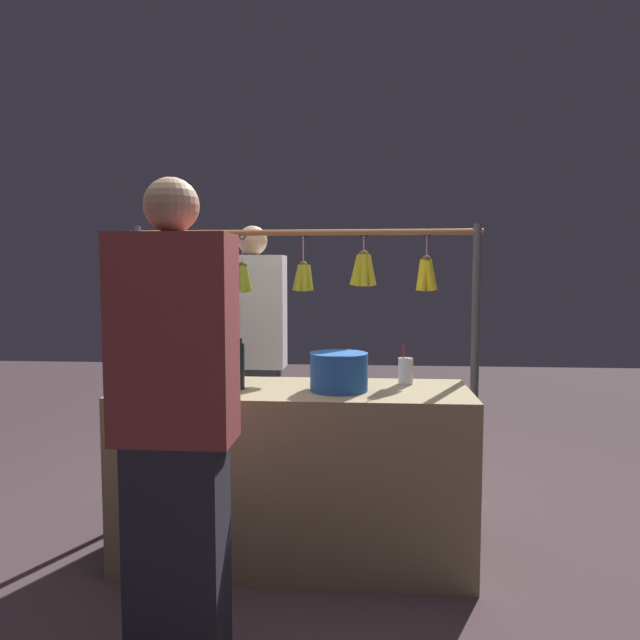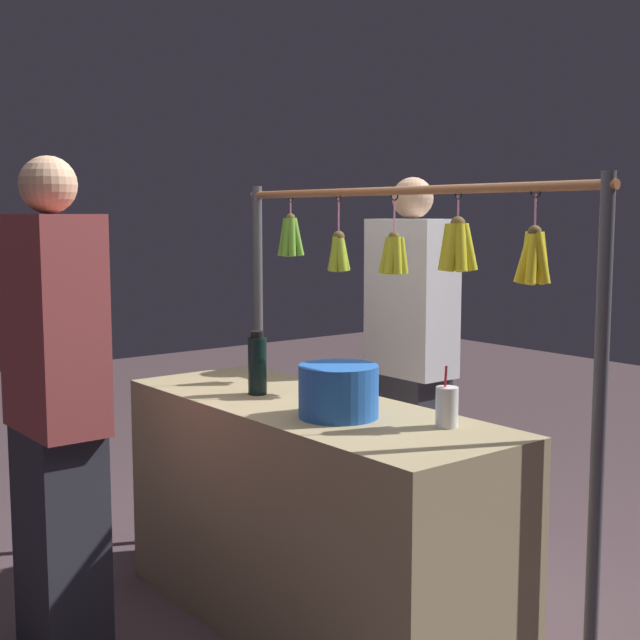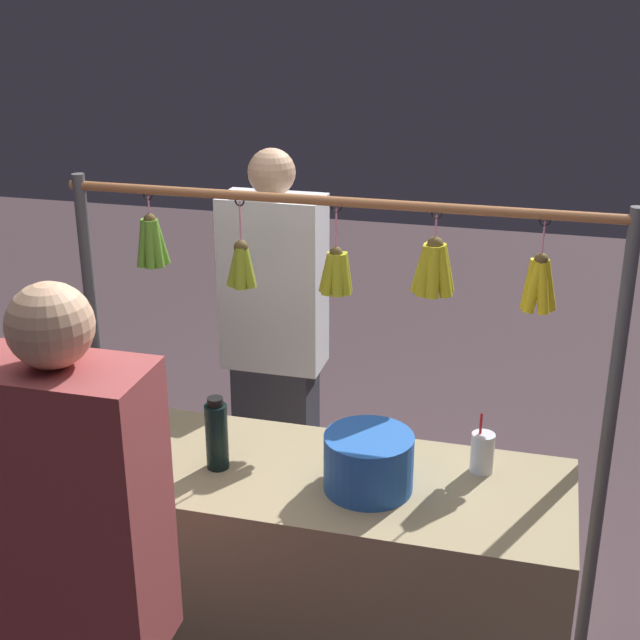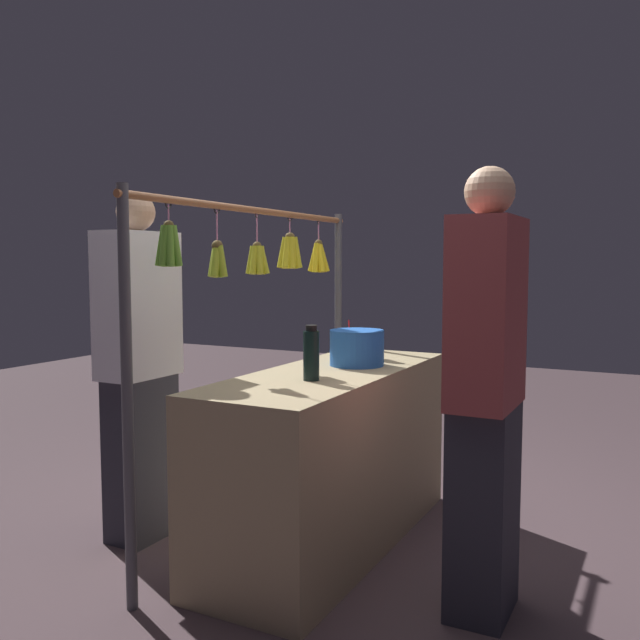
# 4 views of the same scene
# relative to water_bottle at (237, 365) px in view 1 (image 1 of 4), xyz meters

# --- Properties ---
(ground_plane) EXTENTS (12.00, 12.00, 0.00)m
(ground_plane) POSITION_rel_water_bottle_xyz_m (-0.27, -0.04, -0.94)
(ground_plane) COLOR #4A393D
(market_counter) EXTENTS (1.64, 0.58, 0.83)m
(market_counter) POSITION_rel_water_bottle_xyz_m (-0.27, -0.04, -0.53)
(market_counter) COLOR tan
(market_counter) RESTS_ON ground
(display_rack) EXTENTS (1.88, 0.14, 1.63)m
(display_rack) POSITION_rel_water_bottle_xyz_m (-0.29, -0.44, 0.23)
(display_rack) COLOR #4C4C51
(display_rack) RESTS_ON ground
(water_bottle) EXTENTS (0.07, 0.07, 0.24)m
(water_bottle) POSITION_rel_water_bottle_xyz_m (0.00, 0.00, 0.00)
(water_bottle) COLOR black
(water_bottle) RESTS_ON market_counter
(blue_bucket) EXTENTS (0.27, 0.27, 0.18)m
(blue_bucket) POSITION_rel_water_bottle_xyz_m (-0.48, -0.00, -0.03)
(blue_bucket) COLOR blue
(blue_bucket) RESTS_ON market_counter
(drink_cup) EXTENTS (0.07, 0.07, 0.19)m
(drink_cup) POSITION_rel_water_bottle_xyz_m (-0.80, -0.18, -0.05)
(drink_cup) COLOR silver
(drink_cup) RESTS_ON market_counter
(vendor_person) EXTENTS (0.40, 0.21, 1.66)m
(vendor_person) POSITION_rel_water_bottle_xyz_m (0.09, -0.89, -0.12)
(vendor_person) COLOR #2D2D38
(vendor_person) RESTS_ON ground
(customer_person) EXTENTS (0.40, 0.22, 1.69)m
(customer_person) POSITION_rel_water_bottle_xyz_m (0.04, 0.76, -0.11)
(customer_person) COLOR #2D2D38
(customer_person) RESTS_ON ground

